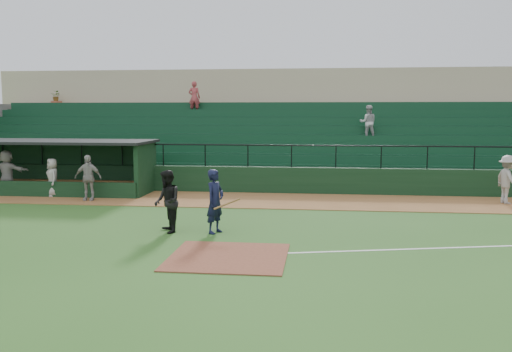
# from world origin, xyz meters

# --- Properties ---
(ground) EXTENTS (90.00, 90.00, 0.00)m
(ground) POSITION_xyz_m (0.00, 0.00, 0.00)
(ground) COLOR #254F19
(ground) RESTS_ON ground
(warning_track) EXTENTS (40.00, 4.00, 0.03)m
(warning_track) POSITION_xyz_m (0.00, 8.00, 0.01)
(warning_track) COLOR brown
(warning_track) RESTS_ON ground
(home_plate_dirt) EXTENTS (3.00, 3.00, 0.03)m
(home_plate_dirt) POSITION_xyz_m (0.00, -1.00, 0.01)
(home_plate_dirt) COLOR brown
(home_plate_dirt) RESTS_ON ground
(stadium_structure) EXTENTS (38.00, 13.08, 6.40)m
(stadium_structure) POSITION_xyz_m (-0.00, 16.46, 2.30)
(stadium_structure) COLOR black
(stadium_structure) RESTS_ON ground
(dugout) EXTENTS (8.90, 3.20, 2.42)m
(dugout) POSITION_xyz_m (-9.75, 9.56, 1.33)
(dugout) COLOR black
(dugout) RESTS_ON ground
(batter_at_plate) EXTENTS (1.16, 0.85, 1.98)m
(batter_at_plate) POSITION_xyz_m (-0.87, 1.75, 0.99)
(batter_at_plate) COLOR black
(batter_at_plate) RESTS_ON ground
(umpire) EXTENTS (1.09, 1.18, 1.95)m
(umpire) POSITION_xyz_m (-2.36, 1.63, 0.97)
(umpire) COLOR black
(umpire) RESTS_ON ground
(runner) EXTENTS (1.02, 1.40, 1.95)m
(runner) POSITION_xyz_m (9.80, 8.30, 1.01)
(runner) COLOR gray
(runner) RESTS_ON warning_track
(dugout_player_a) EXTENTS (1.15, 0.56, 1.91)m
(dugout_player_a) POSITION_xyz_m (-7.32, 7.05, 0.98)
(dugout_player_a) COLOR #99938F
(dugout_player_a) RESTS_ON warning_track
(dugout_player_b) EXTENTS (0.93, 0.96, 1.67)m
(dugout_player_b) POSITION_xyz_m (-9.32, 7.90, 0.86)
(dugout_player_b) COLOR #ABA6A0
(dugout_player_b) RESTS_ON warning_track
(dugout_player_c) EXTENTS (1.85, 0.64, 1.98)m
(dugout_player_c) POSITION_xyz_m (-11.72, 8.37, 1.02)
(dugout_player_c) COLOR #A8A39D
(dugout_player_c) RESTS_ON warning_track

